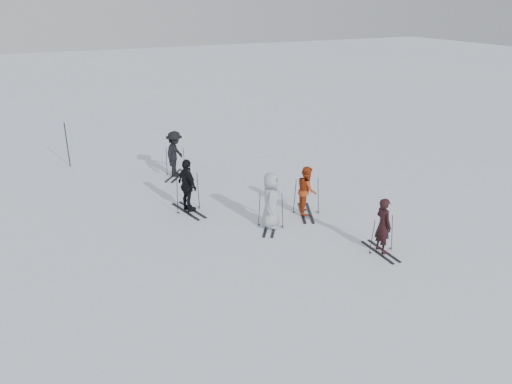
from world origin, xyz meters
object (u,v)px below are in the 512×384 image
(skier_grey, at_px, (271,201))
(skier_uphill_left, at_px, (188,186))
(piste_marker, at_px, (67,145))
(skier_uphill_far, at_px, (175,154))
(skier_red, at_px, (307,191))
(skier_near_dark, at_px, (383,226))

(skier_grey, xyz_separation_m, skier_uphill_left, (-1.97, 2.36, 0.02))
(skier_grey, distance_m, piste_marker, 10.53)
(skier_uphill_left, xyz_separation_m, skier_uphill_far, (0.70, 3.67, 0.01))
(skier_grey, distance_m, skier_uphill_far, 6.16)
(skier_uphill_left, bearing_deg, skier_red, -130.23)
(skier_red, distance_m, skier_uphill_left, 4.04)
(skier_near_dark, distance_m, piste_marker, 14.09)
(skier_near_dark, relative_size, piste_marker, 0.85)
(skier_uphill_far, xyz_separation_m, piste_marker, (-3.80, 3.21, 0.04))
(skier_uphill_left, distance_m, piste_marker, 7.55)
(skier_near_dark, height_order, skier_uphill_far, skier_uphill_far)
(skier_grey, bearing_deg, skier_near_dark, -110.18)
(skier_near_dark, xyz_separation_m, piste_marker, (-7.17, 12.13, 0.15))
(skier_grey, height_order, skier_uphill_left, skier_uphill_left)
(skier_grey, height_order, skier_uphill_far, skier_uphill_far)
(skier_uphill_left, bearing_deg, piste_marker, 12.51)
(piste_marker, bearing_deg, skier_near_dark, -59.41)
(skier_near_dark, xyz_separation_m, skier_grey, (-2.10, 2.89, 0.08))
(skier_near_dark, bearing_deg, skier_red, 10.99)
(skier_red, height_order, skier_uphill_far, skier_uphill_far)
(skier_near_dark, height_order, skier_grey, skier_grey)
(skier_uphill_far, bearing_deg, piste_marker, 88.73)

